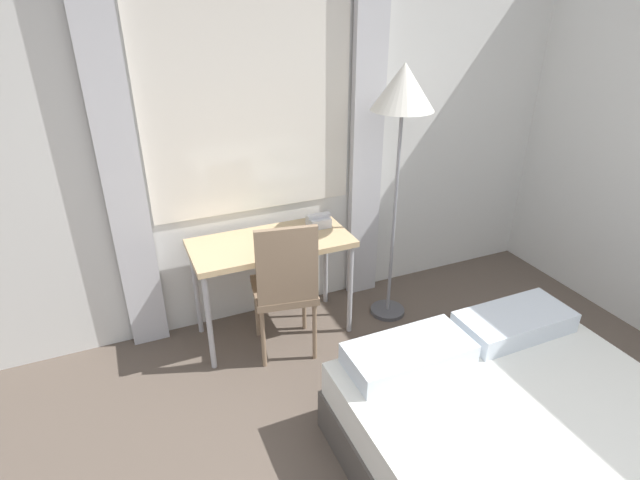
# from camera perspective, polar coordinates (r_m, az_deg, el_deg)

# --- Properties ---
(wall_back_with_window) EXTENTS (5.35, 0.13, 2.70)m
(wall_back_with_window) POSITION_cam_1_polar(r_m,az_deg,el_deg) (3.49, -3.94, 11.98)
(wall_back_with_window) COLOR silver
(wall_back_with_window) RESTS_ON ground_plane
(desk) EXTENTS (1.07, 0.50, 0.74)m
(desk) POSITION_cam_1_polar(r_m,az_deg,el_deg) (3.37, -5.59, -1.16)
(desk) COLOR tan
(desk) RESTS_ON ground_plane
(desk_chair) EXTENTS (0.46, 0.46, 0.99)m
(desk_chair) POSITION_cam_1_polar(r_m,az_deg,el_deg) (3.20, -4.00, -4.98)
(desk_chair) COLOR #8C7259
(desk_chair) RESTS_ON ground_plane
(bed) EXTENTS (1.58, 1.92, 0.58)m
(bed) POSITION_cam_1_polar(r_m,az_deg,el_deg) (2.74, 25.55, -23.40)
(bed) COLOR #4C4742
(bed) RESTS_ON ground_plane
(standing_lamp) EXTENTS (0.41, 0.41, 1.84)m
(standing_lamp) POSITION_cam_1_polar(r_m,az_deg,el_deg) (3.31, 9.44, 15.52)
(standing_lamp) COLOR #4C4C51
(standing_lamp) RESTS_ON ground_plane
(telephone) EXTENTS (0.17, 0.14, 0.09)m
(telephone) POSITION_cam_1_polar(r_m,az_deg,el_deg) (3.52, -0.17, 2.21)
(telephone) COLOR silver
(telephone) RESTS_ON desk
(book) EXTENTS (0.30, 0.22, 0.02)m
(book) POSITION_cam_1_polar(r_m,az_deg,el_deg) (3.33, -3.80, 0.19)
(book) COLOR #33664C
(book) RESTS_ON desk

